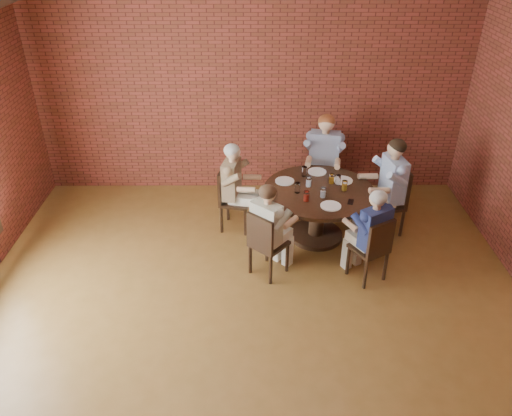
{
  "coord_description": "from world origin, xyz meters",
  "views": [
    {
      "loc": [
        0.03,
        -3.76,
        3.95
      ],
      "look_at": [
        0.06,
        1.0,
        1.07
      ],
      "focal_mm": 35.0,
      "sensor_mm": 36.0,
      "label": 1
    }
  ],
  "objects_px": {
    "dining_table": "(318,204)",
    "diner_c": "(236,188)",
    "diner_a": "(388,187)",
    "diner_d": "(269,230)",
    "chair_d": "(265,242)",
    "diner_b": "(323,161)",
    "smartphone": "(351,202)",
    "diner_e": "(371,235)",
    "chair_b": "(323,169)",
    "chair_a": "(392,197)",
    "chair_e": "(373,248)",
    "chair_c": "(230,196)"
  },
  "relations": [
    {
      "from": "dining_table",
      "to": "diner_c",
      "type": "xyz_separation_m",
      "value": [
        -1.11,
        0.25,
        0.11
      ]
    },
    {
      "from": "diner_a",
      "to": "diner_d",
      "type": "bearing_deg",
      "value": -69.8
    },
    {
      "from": "diner_c",
      "to": "chair_d",
      "type": "xyz_separation_m",
      "value": [
        0.38,
        -1.09,
        -0.15
      ]
    },
    {
      "from": "diner_b",
      "to": "diner_c",
      "type": "distance_m",
      "value": 1.48
    },
    {
      "from": "dining_table",
      "to": "smartphone",
      "type": "xyz_separation_m",
      "value": [
        0.36,
        -0.33,
        0.23
      ]
    },
    {
      "from": "dining_table",
      "to": "diner_e",
      "type": "bearing_deg",
      "value": -59.64
    },
    {
      "from": "diner_a",
      "to": "diner_d",
      "type": "relative_size",
      "value": 1.11
    },
    {
      "from": "chair_b",
      "to": "diner_e",
      "type": "xyz_separation_m",
      "value": [
        0.32,
        -1.95,
        0.09
      ]
    },
    {
      "from": "chair_a",
      "to": "diner_c",
      "type": "xyz_separation_m",
      "value": [
        -2.16,
        0.06,
        0.12
      ]
    },
    {
      "from": "chair_a",
      "to": "chair_e",
      "type": "relative_size",
      "value": 1.09
    },
    {
      "from": "chair_e",
      "to": "smartphone",
      "type": "distance_m",
      "value": 0.7
    },
    {
      "from": "diner_a",
      "to": "diner_b",
      "type": "height_order",
      "value": "diner_b"
    },
    {
      "from": "dining_table",
      "to": "diner_b",
      "type": "bearing_deg",
      "value": 79.48
    },
    {
      "from": "dining_table",
      "to": "diner_d",
      "type": "bearing_deg",
      "value": -131.0
    },
    {
      "from": "chair_c",
      "to": "chair_d",
      "type": "relative_size",
      "value": 1.02
    },
    {
      "from": "diner_e",
      "to": "diner_a",
      "type": "bearing_deg",
      "value": -142.9
    },
    {
      "from": "diner_d",
      "to": "smartphone",
      "type": "relative_size",
      "value": 9.67
    },
    {
      "from": "chair_a",
      "to": "diner_e",
      "type": "bearing_deg",
      "value": -36.24
    },
    {
      "from": "chair_c",
      "to": "chair_e",
      "type": "xyz_separation_m",
      "value": [
        1.75,
        -1.21,
        -0.01
      ]
    },
    {
      "from": "chair_a",
      "to": "chair_c",
      "type": "distance_m",
      "value": 2.24
    },
    {
      "from": "chair_c",
      "to": "smartphone",
      "type": "bearing_deg",
      "value": -98.47
    },
    {
      "from": "chair_d",
      "to": "smartphone",
      "type": "bearing_deg",
      "value": -114.09
    },
    {
      "from": "diner_d",
      "to": "chair_e",
      "type": "distance_m",
      "value": 1.26
    },
    {
      "from": "dining_table",
      "to": "diner_c",
      "type": "relative_size",
      "value": 1.15
    },
    {
      "from": "diner_a",
      "to": "chair_c",
      "type": "relative_size",
      "value": 1.52
    },
    {
      "from": "diner_d",
      "to": "diner_e",
      "type": "height_order",
      "value": "diner_d"
    },
    {
      "from": "diner_a",
      "to": "diner_e",
      "type": "height_order",
      "value": "diner_a"
    },
    {
      "from": "chair_c",
      "to": "diner_a",
      "type": "bearing_deg",
      "value": -80.06
    },
    {
      "from": "diner_b",
      "to": "diner_d",
      "type": "bearing_deg",
      "value": -105.66
    },
    {
      "from": "diner_c",
      "to": "diner_e",
      "type": "height_order",
      "value": "diner_c"
    },
    {
      "from": "chair_b",
      "to": "diner_d",
      "type": "xyz_separation_m",
      "value": [
        -0.88,
        -1.84,
        0.1
      ]
    },
    {
      "from": "chair_b",
      "to": "diner_c",
      "type": "relative_size",
      "value": 0.76
    },
    {
      "from": "smartphone",
      "to": "diner_b",
      "type": "bearing_deg",
      "value": 114.86
    },
    {
      "from": "chair_e",
      "to": "diner_c",
      "type": "bearing_deg",
      "value": -65.97
    },
    {
      "from": "diner_c",
      "to": "smartphone",
      "type": "relative_size",
      "value": 9.93
    },
    {
      "from": "chair_a",
      "to": "chair_d",
      "type": "relative_size",
      "value": 1.08
    },
    {
      "from": "chair_a",
      "to": "smartphone",
      "type": "relative_size",
      "value": 7.46
    },
    {
      "from": "diner_a",
      "to": "chair_d",
      "type": "xyz_separation_m",
      "value": [
        -1.69,
        -1.01,
        -0.2
      ]
    },
    {
      "from": "chair_d",
      "to": "chair_a",
      "type": "bearing_deg",
      "value": -109.08
    },
    {
      "from": "chair_b",
      "to": "diner_c",
      "type": "height_order",
      "value": "diner_c"
    },
    {
      "from": "diner_c",
      "to": "chair_d",
      "type": "relative_size",
      "value": 1.44
    },
    {
      "from": "chair_c",
      "to": "chair_e",
      "type": "distance_m",
      "value": 2.13
    },
    {
      "from": "chair_a",
      "to": "diner_c",
      "type": "bearing_deg",
      "value": -101.62
    },
    {
      "from": "chair_c",
      "to": "diner_b",
      "type": "bearing_deg",
      "value": -50.35
    },
    {
      "from": "chair_b",
      "to": "chair_c",
      "type": "bearing_deg",
      "value": -139.6
    },
    {
      "from": "chair_c",
      "to": "chair_d",
      "type": "xyz_separation_m",
      "value": [
        0.46,
        -1.1,
        -0.01
      ]
    },
    {
      "from": "chair_d",
      "to": "diner_a",
      "type": "bearing_deg",
      "value": -108.15
    },
    {
      "from": "diner_c",
      "to": "diner_d",
      "type": "xyz_separation_m",
      "value": [
        0.43,
        -1.03,
        -0.02
      ]
    },
    {
      "from": "diner_b",
      "to": "chair_d",
      "type": "distance_m",
      "value": 2.03
    },
    {
      "from": "diner_d",
      "to": "smartphone",
      "type": "bearing_deg",
      "value": -115.61
    }
  ]
}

